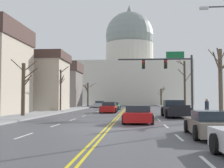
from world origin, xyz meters
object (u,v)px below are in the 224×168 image
at_px(sedan_oncoming_02, 100,104).
at_px(sedan_near_01, 138,115).
at_px(signal_gantry, 170,69).
at_px(pedestrian_00, 207,107).
at_px(sedan_oncoming_01, 113,106).
at_px(sedan_oncoming_00, 109,108).
at_px(sedan_near_02, 211,124).
at_px(pickup_truck_near_00, 175,109).

bearing_deg(sedan_oncoming_02, sedan_near_01, -78.77).
height_order(signal_gantry, pedestrian_00, signal_gantry).
relative_size(sedan_oncoming_01, sedan_oncoming_02, 1.01).
xyz_separation_m(signal_gantry, sedan_oncoming_00, (-7.00, 4.91, -4.21)).
height_order(sedan_near_01, sedan_oncoming_00, sedan_oncoming_00).
xyz_separation_m(sedan_near_02, sedan_oncoming_02, (-10.41, 43.55, 0.07)).
distance_m(signal_gantry, sedan_near_01, 11.58).
xyz_separation_m(pickup_truck_near_00, sedan_near_02, (-0.32, -14.09, -0.16)).
bearing_deg(pedestrian_00, sedan_oncoming_02, 112.69).
relative_size(signal_gantry, pedestrian_00, 4.99).
distance_m(signal_gantry, pickup_truck_near_00, 5.22).
bearing_deg(signal_gantry, sedan_oncoming_01, 117.74).
distance_m(sedan_near_01, sedan_oncoming_01, 23.91).
distance_m(pickup_truck_near_00, sedan_near_02, 14.10).
distance_m(sedan_oncoming_01, pedestrian_00, 21.06).
distance_m(sedan_oncoming_00, pedestrian_00, 13.90).
bearing_deg(sedan_oncoming_00, pedestrian_00, -47.37).
relative_size(sedan_near_01, pedestrian_00, 2.74).
bearing_deg(sedan_near_01, sedan_oncoming_01, 98.52).
xyz_separation_m(signal_gantry, pedestrian_00, (2.42, -5.31, -3.81)).
relative_size(sedan_oncoming_00, pedestrian_00, 2.91).
bearing_deg(pickup_truck_near_00, pedestrian_00, -40.40).
relative_size(sedan_near_01, sedan_oncoming_01, 0.97).
distance_m(sedan_near_02, sedan_oncoming_00, 23.19).
bearing_deg(sedan_oncoming_01, pedestrian_00, -63.17).
distance_m(signal_gantry, sedan_oncoming_01, 15.81).
relative_size(sedan_near_02, sedan_oncoming_02, 1.04).
relative_size(sedan_oncoming_00, sedan_oncoming_01, 1.03).
xyz_separation_m(sedan_near_02, sedan_oncoming_00, (-6.63, 22.22, 0.07)).
bearing_deg(sedan_near_01, sedan_oncoming_02, 101.23).
bearing_deg(pedestrian_00, sedan_oncoming_00, 132.63).
relative_size(sedan_near_02, pedestrian_00, 2.90).
height_order(pickup_truck_near_00, sedan_oncoming_00, pickup_truck_near_00).
distance_m(sedan_oncoming_00, sedan_oncoming_01, 8.56).
relative_size(signal_gantry, sedan_near_01, 1.82).
bearing_deg(pickup_truck_near_00, sedan_oncoming_00, 130.53).
distance_m(sedan_near_01, sedan_near_02, 7.81).
height_order(sedan_oncoming_01, sedan_oncoming_02, sedan_oncoming_02).
bearing_deg(signal_gantry, sedan_near_01, -109.21).
bearing_deg(signal_gantry, sedan_near_02, -91.20).
distance_m(sedan_near_02, pedestrian_00, 12.32).
xyz_separation_m(sedan_near_02, sedan_oncoming_01, (-6.72, 30.78, 0.01)).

